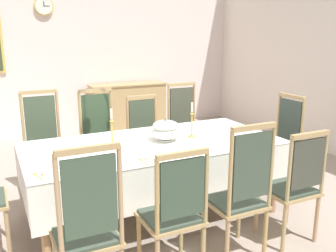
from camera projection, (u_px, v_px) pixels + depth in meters
ground at (150, 210)px, 4.00m from camera, size 6.53×7.04×0.04m
back_wall at (71, 36)px, 6.66m from camera, size 6.53×0.08×3.56m
dining_table at (154, 149)px, 3.70m from camera, size 2.49×1.18×0.78m
tablecloth at (154, 153)px, 3.71m from camera, size 2.51×1.20×0.41m
chair_south_a at (88, 227)px, 2.46m from camera, size 0.44×0.42×1.18m
chair_north_a at (44, 145)px, 4.21m from camera, size 0.44×0.42×1.21m
chair_south_b at (174, 212)px, 2.75m from camera, size 0.44×0.42×1.06m
chair_north_b at (100, 139)px, 4.49m from camera, size 0.44×0.42×1.19m
chair_south_c at (241, 192)px, 2.99m from camera, size 0.44×0.42×1.18m
chair_north_c at (146, 136)px, 4.74m from camera, size 0.44×0.42×1.06m
chair_south_d at (294, 184)px, 3.25m from camera, size 0.44×0.42×1.05m
chair_north_d at (185, 128)px, 4.99m from camera, size 0.44×0.42×1.19m
chair_head_east at (281, 142)px, 4.43m from camera, size 0.42×0.44×1.13m
soup_tureen at (166, 130)px, 3.71m from camera, size 0.29×0.29×0.23m
candlestick_west at (112, 132)px, 3.46m from camera, size 0.07×0.07×0.38m
candlestick_east at (192, 123)px, 3.83m from camera, size 0.07×0.07×0.37m
bowl_near_left at (52, 172)px, 2.85m from camera, size 0.15×0.15×0.03m
bowl_near_right at (154, 157)px, 3.18m from camera, size 0.15×0.15×0.04m
bowl_far_left at (168, 125)px, 4.24m from camera, size 0.20×0.20×0.05m
spoon_primary at (36, 175)px, 2.83m from camera, size 0.06×0.17×0.01m
spoon_secondary at (142, 160)px, 3.16m from camera, size 0.03×0.18×0.01m
sideboard at (128, 107)px, 7.11m from camera, size 1.44×0.48×0.90m
mounted_clock at (44, 6)px, 6.29m from camera, size 0.31×0.06×0.31m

